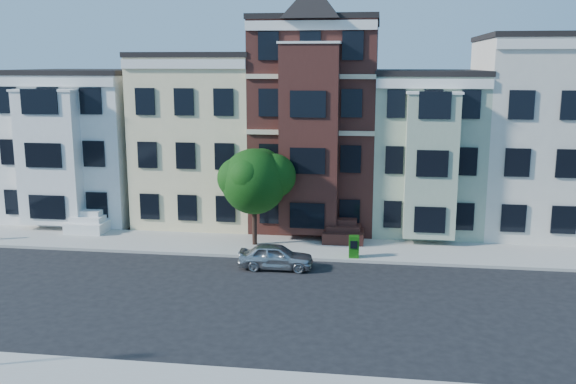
# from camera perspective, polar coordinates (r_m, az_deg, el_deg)

# --- Properties ---
(ground) EXTENTS (120.00, 120.00, 0.00)m
(ground) POSITION_cam_1_polar(r_m,az_deg,el_deg) (26.67, -0.48, -9.95)
(ground) COLOR black
(far_sidewalk) EXTENTS (60.00, 4.00, 0.15)m
(far_sidewalk) POSITION_cam_1_polar(r_m,az_deg,el_deg) (34.16, 1.52, -4.98)
(far_sidewalk) COLOR #9E9B93
(far_sidewalk) RESTS_ON ground
(house_white) EXTENTS (8.00, 9.00, 9.00)m
(house_white) POSITION_cam_1_polar(r_m,az_deg,el_deg) (43.62, -17.43, 4.03)
(house_white) COLOR white
(house_white) RESTS_ON ground
(house_yellow) EXTENTS (7.00, 9.00, 10.00)m
(house_yellow) POSITION_cam_1_polar(r_m,az_deg,el_deg) (40.78, -7.23, 4.68)
(house_yellow) COLOR beige
(house_yellow) RESTS_ON ground
(house_brown) EXTENTS (7.00, 9.00, 12.00)m
(house_brown) POSITION_cam_1_polar(r_m,az_deg,el_deg) (39.41, 2.66, 5.99)
(house_brown) COLOR #3C1A15
(house_brown) RESTS_ON ground
(house_green) EXTENTS (6.00, 9.00, 9.00)m
(house_green) POSITION_cam_1_polar(r_m,az_deg,el_deg) (39.51, 12.08, 3.58)
(house_green) COLOR #97A88C
(house_green) RESTS_ON ground
(house_cream) EXTENTS (8.00, 9.00, 11.00)m
(house_cream) POSITION_cam_1_polar(r_m,az_deg,el_deg) (40.49, 22.10, 4.60)
(house_cream) COLOR beige
(house_cream) RESTS_ON ground
(street_tree) EXTENTS (7.05, 7.05, 6.39)m
(street_tree) POSITION_cam_1_polar(r_m,az_deg,el_deg) (33.86, -3.03, 0.55)
(street_tree) COLOR #154610
(street_tree) RESTS_ON far_sidewalk
(parked_car) EXTENTS (3.62, 1.52, 1.22)m
(parked_car) POSITION_cam_1_polar(r_m,az_deg,el_deg) (30.88, -1.09, -5.74)
(parked_car) COLOR #A9ADB2
(parked_car) RESTS_ON ground
(newspaper_box) EXTENTS (0.53, 0.48, 1.10)m
(newspaper_box) POSITION_cam_1_polar(r_m,az_deg,el_deg) (32.31, 5.88, -4.85)
(newspaper_box) COLOR #165F10
(newspaper_box) RESTS_ON far_sidewalk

